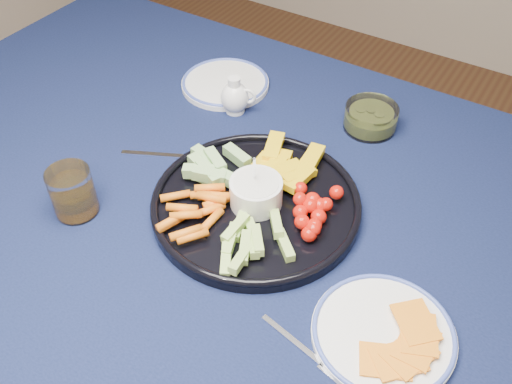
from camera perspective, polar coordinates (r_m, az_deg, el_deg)
The scene contains 9 objects.
dining_table at distance 1.18m, azimuth -2.61°, elevation -2.38°, with size 1.67×1.07×0.75m.
crudite_platter at distance 1.06m, azimuth -0.12°, elevation -0.80°, with size 0.39×0.39×0.13m.
creamer_pitcher at distance 1.29m, azimuth -2.10°, elevation 9.46°, with size 0.08×0.06×0.09m.
pickle_bowl at distance 1.27m, azimuth 11.38°, elevation 7.21°, with size 0.12×0.12×0.05m.
cheese_plate at distance 0.92m, azimuth 12.65°, elevation -13.52°, with size 0.22×0.22×0.03m.
juice_tumbler at distance 1.09m, azimuth -17.80°, elevation -0.25°, with size 0.08×0.08×0.10m.
fork_left at distance 1.20m, azimuth -8.34°, elevation 3.59°, with size 0.17×0.10×0.00m.
fork_right at distance 0.89m, azimuth 4.95°, elevation -15.50°, with size 0.15×0.04×0.00m.
side_plate_extra at distance 1.39m, azimuth -3.10°, elevation 10.84°, with size 0.21×0.21×0.02m.
Camera 1 is at (0.48, -0.66, 1.52)m, focal length 40.00 mm.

